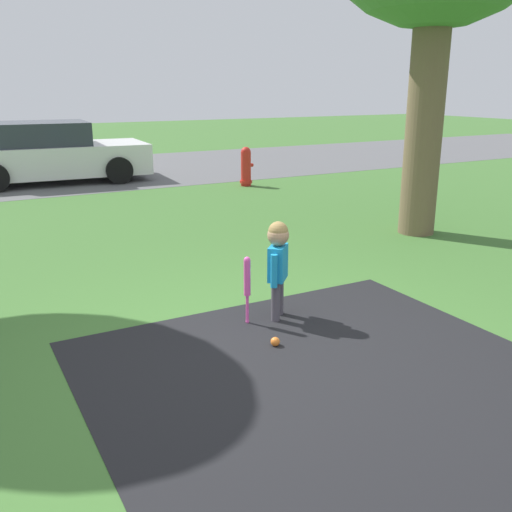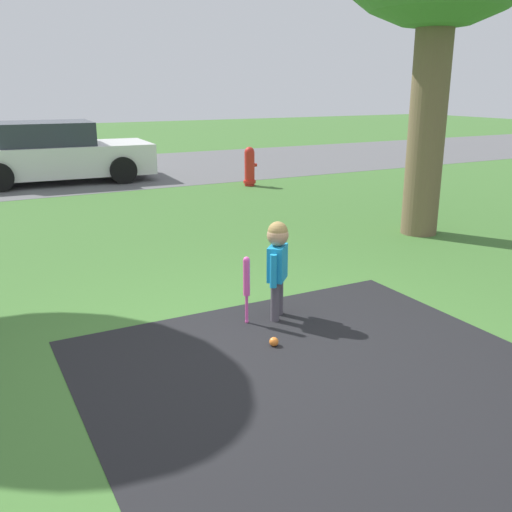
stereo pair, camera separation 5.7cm
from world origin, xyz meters
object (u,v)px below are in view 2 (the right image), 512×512
at_px(sports_ball, 274,342).
at_px(parked_car, 55,154).
at_px(fire_hydrant, 250,167).
at_px(baseball_bat, 247,280).
at_px(child, 277,256).

height_order(sports_ball, parked_car, parked_car).
distance_m(sports_ball, fire_hydrant, 7.72).
xyz_separation_m(sports_ball, fire_hydrant, (3.38, 6.94, 0.36)).
relative_size(baseball_bat, parked_car, 0.15).
distance_m(sports_ball, parked_car, 9.45).
bearing_deg(baseball_bat, sports_ball, -92.22).
relative_size(sports_ball, parked_car, 0.02).
relative_size(child, fire_hydrant, 1.10).
distance_m(child, parked_car, 8.94).
height_order(child, baseball_bat, child).
relative_size(child, sports_ball, 11.79).
bearing_deg(fire_hydrant, sports_ball, -115.97).
height_order(sports_ball, fire_hydrant, fire_hydrant).
xyz_separation_m(child, baseball_bat, (-0.30, 0.02, -0.18)).
height_order(baseball_bat, sports_ball, baseball_bat).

